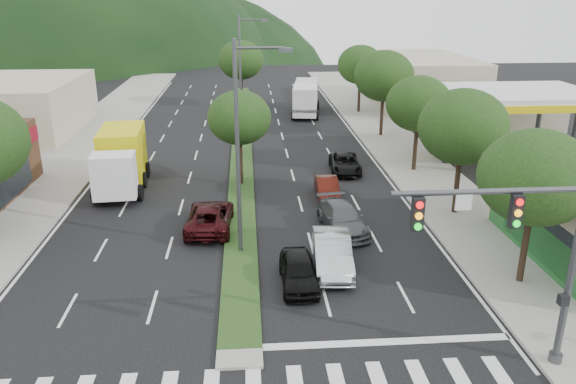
{
  "coord_description": "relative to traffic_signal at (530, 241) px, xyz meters",
  "views": [
    {
      "loc": [
        0.45,
        -16.63,
        11.9
      ],
      "look_at": [
        2.43,
        9.81,
        2.37
      ],
      "focal_mm": 35.0,
      "sensor_mm": 36.0,
      "label": 1
    }
  ],
  "objects": [
    {
      "name": "tree_r_c",
      "position": [
        2.97,
        21.54,
        0.1
      ],
      "size": [
        4.4,
        4.4,
        6.48
      ],
      "color": "black",
      "rests_on": "sidewalk_right"
    },
    {
      "name": "traffic_signal",
      "position": [
        0.0,
        0.0,
        0.0
      ],
      "size": [
        6.12,
        0.4,
        7.0
      ],
      "color": "#47494C",
      "rests_on": "ground"
    },
    {
      "name": "bldg_left_far",
      "position": [
        -28.03,
        35.54,
        -2.35
      ],
      "size": [
        9.0,
        14.0,
        4.6
      ],
      "primitive_type": "cube",
      "color": "#BEB397",
      "rests_on": "ground"
    },
    {
      "name": "motorhome",
      "position": [
        -2.52,
        41.42,
        -2.98
      ],
      "size": [
        3.53,
        8.39,
        3.12
      ],
      "rotation": [
        0.0,
        0.0,
        -0.14
      ],
      "color": "silver",
      "rests_on": "ground"
    },
    {
      "name": "car_queue_a",
      "position": [
        -6.54,
        6.13,
        -3.99
      ],
      "size": [
        1.59,
        3.85,
        1.3
      ],
      "primitive_type": "imported",
      "rotation": [
        0.0,
        0.0,
        0.01
      ],
      "color": "black",
      "rests_on": "ground"
    },
    {
      "name": "tree_r_a",
      "position": [
        2.97,
        5.54,
        0.17
      ],
      "size": [
        4.6,
        4.6,
        6.63
      ],
      "color": "black",
      "rests_on": "sidewalk_right"
    },
    {
      "name": "ground",
      "position": [
        -9.03,
        1.54,
        -4.65
      ],
      "size": [
        160.0,
        160.0,
        0.0
      ],
      "primitive_type": "plane",
      "color": "black",
      "rests_on": "ground"
    },
    {
      "name": "car_queue_b",
      "position": [
        -3.7,
        11.77,
        -3.97
      ],
      "size": [
        2.51,
        4.9,
        1.36
      ],
      "primitive_type": "imported",
      "rotation": [
        0.0,
        0.0,
        0.13
      ],
      "color": "#4C4D51",
      "rests_on": "ground"
    },
    {
      "name": "gas_canopy",
      "position": [
        9.97,
        23.54,
        0.0
      ],
      "size": [
        12.2,
        8.2,
        5.25
      ],
      "color": "silver",
      "rests_on": "ground"
    },
    {
      "name": "tree_r_e",
      "position": [
        2.97,
        41.54,
        0.25
      ],
      "size": [
        4.6,
        4.6,
        6.71
      ],
      "color": "black",
      "rests_on": "sidewalk_right"
    },
    {
      "name": "tree_med_far",
      "position": [
        -9.03,
        45.54,
        0.36
      ],
      "size": [
        4.8,
        4.8,
        6.94
      ],
      "color": "black",
      "rests_on": "median"
    },
    {
      "name": "sedan_silver",
      "position": [
        -4.88,
        7.56,
        -3.87
      ],
      "size": [
        1.97,
        4.79,
        1.55
      ],
      "primitive_type": "imported",
      "rotation": [
        0.0,
        0.0,
        -0.07
      ],
      "color": "#A4A6AB",
      "rests_on": "ground"
    },
    {
      "name": "tree_med_near",
      "position": [
        -9.03,
        19.54,
        -0.22
      ],
      "size": [
        4.0,
        4.0,
        6.02
      ],
      "color": "black",
      "rests_on": "median"
    },
    {
      "name": "tree_r_d",
      "position": [
        2.97,
        31.54,
        0.54
      ],
      "size": [
        5.0,
        5.0,
        7.17
      ],
      "color": "black",
      "rests_on": "sidewalk_right"
    },
    {
      "name": "tree_r_b",
      "position": [
        2.97,
        13.54,
        0.39
      ],
      "size": [
        4.8,
        4.8,
        6.94
      ],
      "color": "black",
      "rests_on": "sidewalk_right"
    },
    {
      "name": "sidewalk_left",
      "position": [
        -22.03,
        26.54,
        -4.57
      ],
      "size": [
        6.0,
        90.0,
        0.15
      ],
      "primitive_type": "cube",
      "color": "gray",
      "rests_on": "ground"
    },
    {
      "name": "streetlight_near",
      "position": [
        -8.82,
        9.54,
        0.94
      ],
      "size": [
        2.6,
        0.25,
        10.0
      ],
      "color": "#47494C",
      "rests_on": "ground"
    },
    {
      "name": "bldg_right_far",
      "position": [
        10.47,
        45.54,
        -2.05
      ],
      "size": [
        10.0,
        16.0,
        5.2
      ],
      "primitive_type": "cube",
      "color": "#BEB397",
      "rests_on": "ground"
    },
    {
      "name": "streetlight_mid",
      "position": [
        -8.82,
        34.54,
        0.94
      ],
      "size": [
        2.6,
        0.25,
        10.0
      ],
      "color": "#47494C",
      "rests_on": "ground"
    },
    {
      "name": "car_queue_c",
      "position": [
        -3.8,
        16.77,
        -4.04
      ],
      "size": [
        1.37,
        3.7,
        1.21
      ],
      "primitive_type": "imported",
      "rotation": [
        0.0,
        0.0,
        -0.02
      ],
      "color": "#43120B",
      "rests_on": "ground"
    },
    {
      "name": "box_truck",
      "position": [
        -16.57,
        19.74,
        -2.93
      ],
      "size": [
        3.31,
        7.53,
        3.63
      ],
      "rotation": [
        0.0,
        0.0,
        3.22
      ],
      "color": "white",
      "rests_on": "ground"
    },
    {
      "name": "median",
      "position": [
        -9.03,
        29.54,
        -4.59
      ],
      "size": [
        1.6,
        56.0,
        0.12
      ],
      "primitive_type": "cube",
      "color": "#1D3714",
      "rests_on": "ground"
    },
    {
      "name": "sidewalk_right",
      "position": [
        3.47,
        26.54,
        -4.57
      ],
      "size": [
        5.0,
        90.0,
        0.15
      ],
      "primitive_type": "cube",
      "color": "gray",
      "rests_on": "ground"
    },
    {
      "name": "suv_maroon",
      "position": [
        -10.64,
        12.51,
        -3.96
      ],
      "size": [
        2.5,
        5.06,
        1.38
      ],
      "primitive_type": "imported",
      "rotation": [
        0.0,
        0.0,
        3.1
      ],
      "color": "black",
      "rests_on": "ground"
    },
    {
      "name": "car_queue_d",
      "position": [
        -1.84,
        21.77,
        -4.04
      ],
      "size": [
        2.3,
        4.49,
        1.21
      ],
      "primitive_type": "imported",
      "rotation": [
        0.0,
        0.0,
        -0.07
      ],
      "color": "black",
      "rests_on": "ground"
    }
  ]
}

